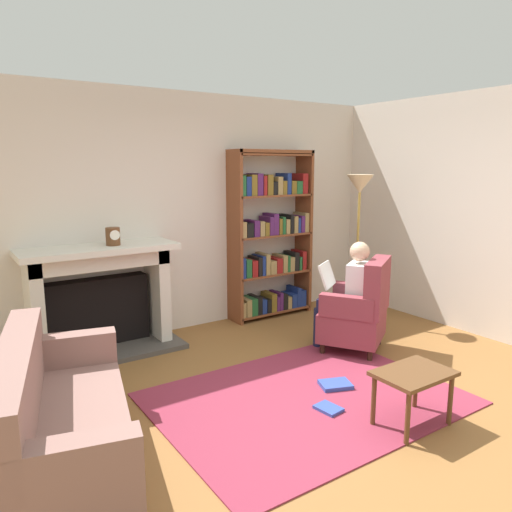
{
  "coord_description": "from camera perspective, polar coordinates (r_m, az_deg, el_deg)",
  "views": [
    {
      "loc": [
        -2.41,
        -2.55,
        1.9
      ],
      "look_at": [
        0.1,
        1.2,
        1.05
      ],
      "focal_mm": 34.12,
      "sensor_mm": 36.0,
      "label": 1
    }
  ],
  "objects": [
    {
      "name": "bookshelf",
      "position": [
        6.07,
        1.74,
        2.24
      ],
      "size": [
        1.1,
        0.32,
        2.08
      ],
      "color": "brown",
      "rests_on": "ground"
    },
    {
      "name": "side_wall_right",
      "position": [
        6.36,
        19.28,
        5.1
      ],
      "size": [
        0.1,
        5.2,
        2.7
      ],
      "primitive_type": "cube",
      "color": "beige",
      "rests_on": "ground"
    },
    {
      "name": "floor_lamp",
      "position": [
        5.93,
        12.03,
        6.73
      ],
      "size": [
        0.32,
        0.32,
        1.79
      ],
      "color": "#B7933F",
      "rests_on": "ground"
    },
    {
      "name": "side_table",
      "position": [
        3.83,
        17.96,
        -13.65
      ],
      "size": [
        0.56,
        0.39,
        0.42
      ],
      "color": "brown",
      "rests_on": "ground"
    },
    {
      "name": "area_rug",
      "position": [
        4.19,
        5.97,
        -16.29
      ],
      "size": [
        2.4,
        1.8,
        0.01
      ],
      "primitive_type": "cube",
      "color": "maroon",
      "rests_on": "ground"
    },
    {
      "name": "sofa_floral",
      "position": [
        3.39,
        -22.09,
        -17.93
      ],
      "size": [
        1.09,
        1.82,
        0.85
      ],
      "rotation": [
        0.0,
        0.0,
        1.34
      ],
      "color": "#8A645C",
      "rests_on": "ground"
    },
    {
      "name": "mantel_clock",
      "position": [
        5.02,
        -16.43,
        2.22
      ],
      "size": [
        0.14,
        0.14,
        0.18
      ],
      "color": "brown",
      "rests_on": "fireplace"
    },
    {
      "name": "fireplace",
      "position": [
        5.2,
        -17.88,
        -4.49
      ],
      "size": [
        1.55,
        0.64,
        1.11
      ],
      "color": "#4C4742",
      "rests_on": "ground"
    },
    {
      "name": "seated_reader",
      "position": [
        5.1,
        10.78,
        -4.04
      ],
      "size": [
        0.55,
        0.59,
        1.14
      ],
      "rotation": [
        0.0,
        0.0,
        3.71
      ],
      "color": "white",
      "rests_on": "ground"
    },
    {
      "name": "scattered_books",
      "position": [
        4.29,
        9.08,
        -15.37
      ],
      "size": [
        0.57,
        0.52,
        0.04
      ],
      "color": "#334CA5",
      "rests_on": "area_rug"
    },
    {
      "name": "armchair_reading",
      "position": [
        5.13,
        11.99,
        -6.28
      ],
      "size": [
        0.87,
        0.87,
        0.97
      ],
      "rotation": [
        0.0,
        0.0,
        3.71
      ],
      "color": "#331E14",
      "rests_on": "ground"
    },
    {
      "name": "back_wall",
      "position": [
        5.67,
        -8.5,
        4.98
      ],
      "size": [
        5.6,
        0.1,
        2.7
      ],
      "primitive_type": "cube",
      "color": "beige",
      "rests_on": "ground"
    },
    {
      "name": "ground",
      "position": [
        3.99,
        8.86,
        -17.89
      ],
      "size": [
        14.0,
        14.0,
        0.0
      ],
      "primitive_type": "plane",
      "color": "brown"
    }
  ]
}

